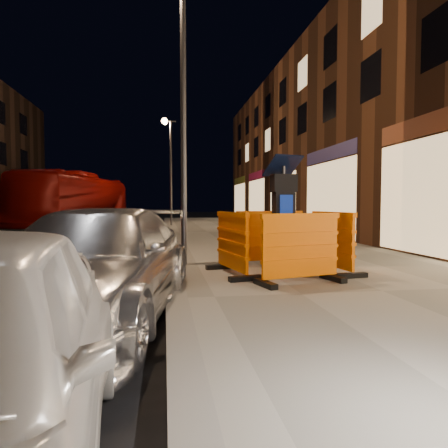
{
  "coord_description": "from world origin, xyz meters",
  "views": [
    {
      "loc": [
        -0.16,
        -5.39,
        1.44
      ],
      "look_at": [
        0.8,
        1.0,
        1.1
      ],
      "focal_mm": 32.0,
      "sensor_mm": 36.0,
      "label": 1
    }
  ],
  "objects": [
    {
      "name": "sidewalk",
      "position": [
        3.0,
        0.0,
        0.07
      ],
      "size": [
        6.0,
        60.0,
        0.15
      ],
      "primitive_type": "cube",
      "color": "gray",
      "rests_on": "ground"
    },
    {
      "name": "kerb",
      "position": [
        0.0,
        0.0,
        0.07
      ],
      "size": [
        0.3,
        60.0,
        0.15
      ],
      "primitive_type": "cube",
      "color": "slate",
      "rests_on": "ground"
    },
    {
      "name": "barrier_kerbside",
      "position": [
        1.05,
        1.65,
        0.71
      ],
      "size": [
        0.86,
        1.53,
        1.13
      ],
      "primitive_type": "cube",
      "rotation": [
        0.0,
        0.0,
        1.76
      ],
      "color": "#FB6A00",
      "rests_on": "sidewalk"
    },
    {
      "name": "car_silver",
      "position": [
        -1.01,
        -0.34,
        0.0
      ],
      "size": [
        2.66,
        4.97,
        1.37
      ],
      "primitive_type": "imported",
      "rotation": [
        0.0,
        0.0,
        -0.16
      ],
      "color": "silver",
      "rests_on": "ground"
    },
    {
      "name": "street_lamp_far",
      "position": [
        0.25,
        18.0,
        3.15
      ],
      "size": [
        0.12,
        0.12,
        6.0
      ],
      "primitive_type": "cylinder",
      "color": "#3F3F44",
      "rests_on": "sidewalk"
    },
    {
      "name": "ground_plane",
      "position": [
        0.0,
        0.0,
        0.0
      ],
      "size": [
        120.0,
        120.0,
        0.0
      ],
      "primitive_type": "plane",
      "color": "black",
      "rests_on": "ground"
    },
    {
      "name": "parking_kiosk",
      "position": [
        2.0,
        1.65,
        1.16
      ],
      "size": [
        0.73,
        0.73,
        2.02
      ],
      "primitive_type": "cube",
      "rotation": [
        0.0,
        0.0,
        0.16
      ],
      "color": "black",
      "rests_on": "sidewalk"
    },
    {
      "name": "barrier_bldgside",
      "position": [
        2.95,
        1.65,
        0.71
      ],
      "size": [
        0.77,
        1.51,
        1.13
      ],
      "primitive_type": "cube",
      "rotation": [
        0.0,
        0.0,
        1.69
      ],
      "color": "#FB6A00",
      "rests_on": "sidewalk"
    },
    {
      "name": "bus_doubledecker",
      "position": [
        -5.01,
        18.1,
        0.0
      ],
      "size": [
        4.46,
        11.33,
        3.08
      ],
      "primitive_type": "imported",
      "rotation": [
        0.0,
        0.0,
        -0.17
      ],
      "color": "#930D09",
      "rests_on": "ground"
    },
    {
      "name": "barrier_back",
      "position": [
        2.0,
        2.6,
        0.71
      ],
      "size": [
        1.5,
        0.74,
        1.13
      ],
      "primitive_type": "cube",
      "rotation": [
        0.0,
        0.0,
        0.11
      ],
      "color": "#FB6A00",
      "rests_on": "sidewalk"
    },
    {
      "name": "car_red",
      "position": [
        -1.54,
        5.73,
        0.0
      ],
      "size": [
        1.45,
        3.74,
        1.21
      ],
      "primitive_type": "imported",
      "rotation": [
        0.0,
        0.0,
        -0.05
      ],
      "color": "#A31519",
      "rests_on": "ground"
    },
    {
      "name": "barrier_front",
      "position": [
        2.0,
        0.7,
        0.71
      ],
      "size": [
        1.55,
        0.93,
        1.13
      ],
      "primitive_type": "cube",
      "rotation": [
        0.0,
        0.0,
        0.25
      ],
      "color": "#FB6A00",
      "rests_on": "sidewalk"
    },
    {
      "name": "street_lamp_mid",
      "position": [
        0.25,
        3.0,
        3.15
      ],
      "size": [
        0.12,
        0.12,
        6.0
      ],
      "primitive_type": "cylinder",
      "color": "#3F3F44",
      "rests_on": "sidewalk"
    }
  ]
}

